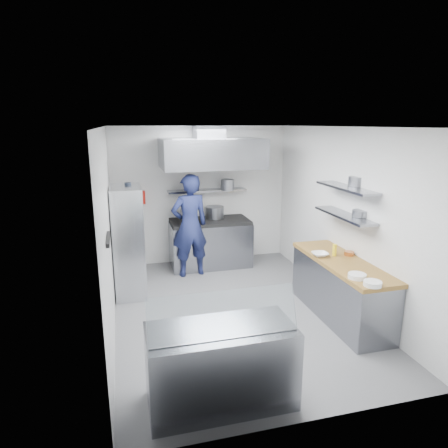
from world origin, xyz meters
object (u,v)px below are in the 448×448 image
object	(u,v)px
gas_range	(210,244)
display_case	(221,366)
wire_rack	(128,241)
chef	(190,226)

from	to	relation	value
gas_range	display_case	bearing A→B (deg)	-101.21
gas_range	wire_rack	distance (m)	1.96
chef	display_case	bearing A→B (deg)	74.40
wire_rack	chef	bearing A→B (deg)	26.12
display_case	chef	bearing A→B (deg)	84.90
gas_range	display_case	world-z (taller)	gas_range
display_case	wire_rack	bearing A→B (deg)	104.72
display_case	gas_range	bearing A→B (deg)	78.79
gas_range	chef	xyz separation A→B (m)	(-0.48, -0.43, 0.53)
chef	wire_rack	xyz separation A→B (m)	(-1.15, -0.56, -0.05)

